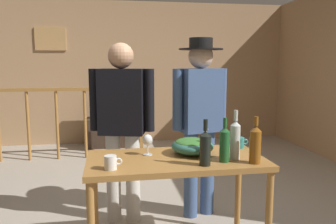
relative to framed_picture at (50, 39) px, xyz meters
name	(u,v)px	position (x,y,z in m)	size (l,w,h in m)	color
ground_plane	(165,210)	(1.49, -3.05, -1.85)	(8.09, 8.09, 0.00)	#9E9384
back_wall	(138,73)	(1.49, 0.06, -0.59)	(5.56, 0.10, 2.52)	tan
framed_picture	(50,39)	(0.00, 0.00, 0.00)	(0.51, 0.03, 0.39)	tan
stair_railing	(85,114)	(0.60, -0.97, -1.18)	(2.56, 0.10, 1.13)	#9E6B33
tv_console	(113,132)	(1.02, -0.29, -1.60)	(0.90, 0.40, 0.49)	#38281E
flat_screen_tv	(113,102)	(1.02, -0.32, -1.07)	(0.66, 0.12, 0.49)	black
serving_table	(176,170)	(1.43, -3.85, -1.17)	(1.28, 0.65, 0.77)	#9E6B33
salad_bowl	(193,145)	(1.58, -3.77, -1.02)	(0.32, 0.32, 0.19)	#337060
wine_glass	(148,141)	(1.24, -3.74, -0.98)	(0.08, 0.08, 0.16)	silver
wine_bottle_green	(225,144)	(1.75, -4.01, -0.95)	(0.07, 0.07, 0.31)	#1E5628
wine_bottle_clear	(235,139)	(1.84, -3.96, -0.94)	(0.07, 0.07, 0.35)	silver
wine_bottle_dark	(205,147)	(1.59, -4.06, -0.96)	(0.08, 0.08, 0.31)	black
wine_bottle_amber	(255,144)	(1.94, -4.07, -0.95)	(0.08, 0.08, 0.32)	brown
mug_white	(111,162)	(0.97, -4.05, -1.04)	(0.12, 0.08, 0.09)	white
mug_teal	(239,143)	(2.00, -3.65, -1.04)	(0.12, 0.09, 0.08)	teal
person_standing_left	(122,118)	(1.08, -3.18, -0.89)	(0.57, 0.31, 1.62)	beige
person_standing_right	(200,112)	(1.79, -3.18, -0.86)	(0.54, 0.40, 1.67)	#3D5684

